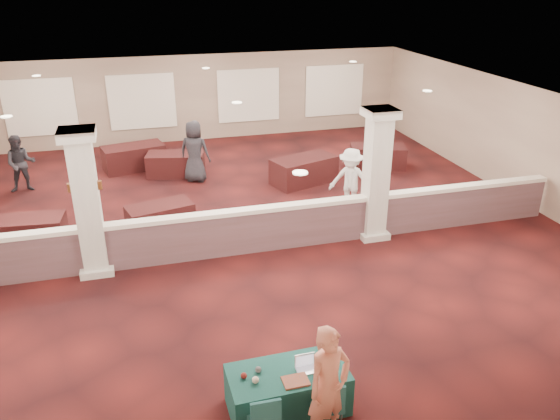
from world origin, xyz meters
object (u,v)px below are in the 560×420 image
object	(u,v)px
far_table_front_left	(29,231)
attendee_b	(350,181)
conf_chair_side	(264,416)
far_table_front_center	(160,217)
far_table_back_left	(134,157)
near_table	(288,390)
conf_chair_main	(328,402)
woman	(329,386)
far_table_back_right	(378,156)
attendee_a	(21,164)
far_table_front_right	(304,170)
far_table_back_center	(176,164)
attendee_d	(195,151)
attendee_c	(369,154)

from	to	relation	value
far_table_front_left	attendee_b	bearing A→B (deg)	-2.12
conf_chair_side	far_table_front_left	distance (m)	8.38
far_table_front_center	far_table_back_left	distance (m)	4.90
near_table	conf_chair_main	bearing A→B (deg)	-55.54
woman	far_table_back_left	xyz separation A→B (m)	(-2.25, 12.38, -0.53)
woman	attendee_b	xyz separation A→B (m)	(3.25, 7.20, -0.02)
far_table_front_left	conf_chair_side	bearing A→B (deg)	-61.77
far_table_back_right	attendee_a	distance (m)	11.04
far_table_back_left	far_table_front_right	bearing A→B (deg)	-28.45
far_table_front_right	attendee_a	size ratio (longest dim) A/B	1.15
woman	attendee_a	bearing A→B (deg)	98.37
attendee_a	conf_chair_side	bearing A→B (deg)	-71.51
conf_chair_main	far_table_front_center	bearing A→B (deg)	111.18
far_table_front_center	far_table_front_left	bearing A→B (deg)	-180.00
far_table_front_center	conf_chair_main	bearing A→B (deg)	-76.35
woman	far_table_back_center	bearing A→B (deg)	77.38
far_table_back_right	attendee_d	xyz separation A→B (m)	(-5.99, 0.30, 0.59)
attendee_a	far_table_front_right	bearing A→B (deg)	-14.53
attendee_d	near_table	bearing A→B (deg)	116.70
far_table_front_center	attendee_b	distance (m)	5.04
far_table_front_center	far_table_front_right	world-z (taller)	far_table_front_right
far_table_front_center	attendee_c	bearing A→B (deg)	16.01
woman	attendee_b	size ratio (longest dim) A/B	1.03
far_table_front_left	far_table_front_center	bearing A→B (deg)	0.00
woman	far_table_front_left	xyz separation A→B (m)	(-4.84, 7.50, -0.59)
attendee_a	attendee_d	distance (m)	5.04
conf_chair_main	far_table_back_center	xyz separation A→B (m)	(-1.03, 11.28, -0.17)
conf_chair_side	far_table_back_left	size ratio (longest dim) A/B	0.45
far_table_front_left	attendee_b	size ratio (longest dim) A/B	0.92
near_table	conf_chair_side	bearing A→B (deg)	-131.53
attendee_d	attendee_b	bearing A→B (deg)	162.81
far_table_front_left	near_table	bearing A→B (deg)	-56.70
conf_chair_main	attendee_d	xyz separation A→B (m)	(-0.48, 10.58, 0.42)
attendee_b	attendee_c	xyz separation A→B (m)	(1.51, 2.17, -0.05)
far_table_back_right	attendee_c	distance (m)	1.39
far_table_back_center	attendee_b	world-z (taller)	attendee_b
far_table_front_left	far_table_front_right	distance (m)	7.89
far_table_front_center	far_table_back_right	distance (m)	7.86
conf_chair_side	far_table_front_right	size ratio (longest dim) A/B	0.45
far_table_back_right	conf_chair_main	bearing A→B (deg)	-118.20
far_table_back_left	attendee_c	world-z (taller)	attendee_c
conf_chair_side	far_table_front_center	distance (m)	7.44
attendee_c	far_table_back_left	bearing A→B (deg)	102.54
far_table_front_right	far_table_back_right	world-z (taller)	far_table_front_right
far_table_front_right	attendee_c	xyz separation A→B (m)	(2.01, -0.30, 0.44)
far_table_front_center	far_table_front_right	size ratio (longest dim) A/B	0.82
attendee_b	attendee_d	xyz separation A→B (m)	(-3.69, 3.50, 0.06)
conf_chair_side	far_table_front_left	xyz separation A→B (m)	(-3.96, 7.38, -0.18)
attendee_b	conf_chair_side	bearing A→B (deg)	-79.78
attendee_a	attendee_b	size ratio (longest dim) A/B	0.95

